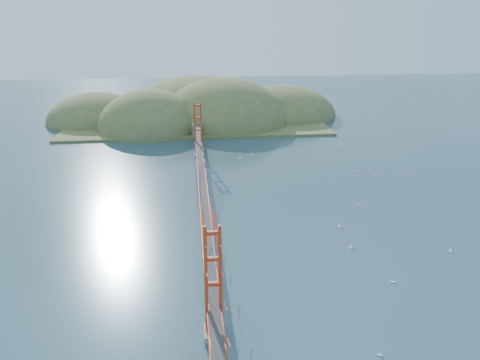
{
  "coord_description": "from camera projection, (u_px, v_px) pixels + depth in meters",
  "views": [
    {
      "loc": [
        -1.54,
        -67.27,
        29.36
      ],
      "look_at": [
        5.71,
        0.0,
        5.0
      ],
      "focal_mm": 35.0,
      "sensor_mm": 36.0,
      "label": 1
    }
  ],
  "objects": [
    {
      "name": "sailboat_1",
      "position": [
        374.0,
        175.0,
        88.89
      ],
      "size": [
        0.59,
        0.59,
        0.62
      ],
      "color": "white",
      "rests_on": "ground"
    },
    {
      "name": "sailboat_7",
      "position": [
        305.0,
        143.0,
        110.84
      ],
      "size": [
        0.67,
        0.67,
        0.73
      ],
      "color": "white",
      "rests_on": "ground"
    },
    {
      "name": "sailboat_14",
      "position": [
        340.0,
        226.0,
        67.75
      ],
      "size": [
        0.48,
        0.59,
        0.69
      ],
      "color": "white",
      "rests_on": "ground"
    },
    {
      "name": "sailboat_17",
      "position": [
        403.0,
        170.0,
        91.6
      ],
      "size": [
        0.49,
        0.47,
        0.55
      ],
      "color": "white",
      "rests_on": "ground"
    },
    {
      "name": "sailboat_4",
      "position": [
        358.0,
        204.0,
        75.38
      ],
      "size": [
        0.59,
        0.59,
        0.65
      ],
      "color": "white",
      "rests_on": "ground"
    },
    {
      "name": "sailboat_0",
      "position": [
        351.0,
        246.0,
        61.8
      ],
      "size": [
        0.51,
        0.6,
        0.7
      ],
      "color": "white",
      "rests_on": "ground"
    },
    {
      "name": "sailboat_extra_0",
      "position": [
        356.0,
        171.0,
        90.93
      ],
      "size": [
        0.63,
        0.6,
        0.7
      ],
      "color": "white",
      "rests_on": "ground"
    },
    {
      "name": "far_headlands",
      "position": [
        203.0,
        118.0,
        137.34
      ],
      "size": [
        84.0,
        58.0,
        25.0
      ],
      "color": "olive",
      "rests_on": "ground"
    },
    {
      "name": "sailboat_5",
      "position": [
        451.0,
        250.0,
        60.86
      ],
      "size": [
        0.5,
        0.56,
        0.64
      ],
      "color": "white",
      "rests_on": "ground"
    },
    {
      "name": "sailboat_12",
      "position": [
        252.0,
        155.0,
        101.64
      ],
      "size": [
        0.56,
        0.47,
        0.65
      ],
      "color": "white",
      "rests_on": "ground"
    },
    {
      "name": "sailboat_6",
      "position": [
        380.0,
        354.0,
        42.35
      ],
      "size": [
        0.52,
        0.52,
        0.56
      ],
      "color": "white",
      "rests_on": "ground"
    },
    {
      "name": "sailboat_8",
      "position": [
        380.0,
        172.0,
        90.39
      ],
      "size": [
        0.5,
        0.46,
        0.57
      ],
      "color": "white",
      "rests_on": "ground"
    },
    {
      "name": "sailboat_16",
      "position": [
        308.0,
        162.0,
        96.68
      ],
      "size": [
        0.54,
        0.54,
        0.57
      ],
      "color": "white",
      "rests_on": "ground"
    },
    {
      "name": "bridge",
      "position": [
        202.0,
        168.0,
        70.82
      ],
      "size": [
        2.2,
        94.4,
        12.0
      ],
      "color": "gray",
      "rests_on": "ground"
    },
    {
      "name": "sailboat_2",
      "position": [
        393.0,
        281.0,
        53.78
      ],
      "size": [
        0.64,
        0.64,
        0.69
      ],
      "color": "white",
      "rests_on": "ground"
    },
    {
      "name": "sailboat_3",
      "position": [
        240.0,
        158.0,
        99.37
      ],
      "size": [
        0.64,
        0.64,
        0.68
      ],
      "color": "white",
      "rests_on": "ground"
    },
    {
      "name": "ground",
      "position": [
        204.0,
        211.0,
        73.03
      ],
      "size": [
        320.0,
        320.0,
        0.0
      ],
      "primitive_type": "plane",
      "color": "#294252",
      "rests_on": "ground"
    },
    {
      "name": "sailboat_15",
      "position": [
        340.0,
        145.0,
        108.94
      ],
      "size": [
        0.65,
        0.65,
        0.7
      ],
      "color": "white",
      "rests_on": "ground"
    },
    {
      "name": "sailboat_11",
      "position": [
        408.0,
        173.0,
        89.75
      ],
      "size": [
        0.53,
        0.53,
        0.56
      ],
      "color": "white",
      "rests_on": "ground"
    }
  ]
}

